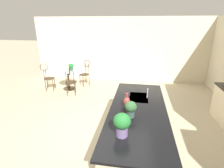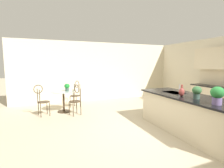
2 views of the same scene
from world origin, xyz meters
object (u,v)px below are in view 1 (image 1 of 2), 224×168
chair_by_island (85,72)px  chair_toward_desk (70,80)px  potted_plant_counter_near (131,108)px  potted_plant_counter_far (122,123)px  potted_plant_on_table (71,67)px  chair_near_window (48,76)px  bistro_table (68,78)px  vase_on_counter (127,102)px

chair_by_island → chair_toward_desk: same height
chair_toward_desk → potted_plant_counter_near: bearing=39.6°
chair_toward_desk → potted_plant_counter_far: bearing=33.5°
potted_plant_on_table → chair_toward_desk: bearing=17.9°
chair_near_window → chair_toward_desk: size_ratio=1.00×
chair_by_island → potted_plant_on_table: size_ratio=3.95×
chair_near_window → potted_plant_counter_near: 4.54m
chair_near_window → potted_plant_counter_near: (3.07, 3.31, 0.51)m
bistro_table → potted_plant_on_table: size_ratio=3.03×
chair_by_island → potted_plant_counter_near: (3.84, 2.07, 0.51)m
potted_plant_on_table → chair_by_island: bearing=141.7°
potted_plant_on_table → potted_plant_counter_far: potted_plant_counter_far is taller
potted_plant_counter_far → bistro_table: bearing=-147.0°
chair_by_island → potted_plant_counter_far: bearing=24.3°
potted_plant_on_table → potted_plant_counter_near: bearing=36.3°
bistro_table → potted_plant_counter_near: size_ratio=2.79×
potted_plant_counter_near → vase_on_counter: (-0.35, -0.10, -0.05)m
chair_near_window → chair_by_island: size_ratio=1.00×
chair_near_window → potted_plant_counter_far: (3.62, 3.22, 0.55)m
potted_plant_on_table → potted_plant_counter_near: size_ratio=0.92×
potted_plant_counter_near → vase_on_counter: bearing=-164.6°
bistro_table → vase_on_counter: bearing=40.2°
chair_by_island → chair_near_window: bearing=-58.0°
chair_toward_desk → potted_plant_on_table: bearing=-162.1°
chair_near_window → potted_plant_on_table: size_ratio=3.95×
potted_plant_on_table → potted_plant_counter_near: (3.35, 2.46, 0.19)m
chair_toward_desk → chair_by_island: bearing=170.1°
bistro_table → potted_plant_counter_near: potted_plant_counter_near is taller
potted_plant_counter_near → chair_toward_desk: bearing=-140.4°
chair_toward_desk → potted_plant_counter_far: 3.98m
potted_plant_counter_near → vase_on_counter: 0.37m
potted_plant_on_table → potted_plant_counter_far: size_ratio=0.75×
bistro_table → potted_plant_counter_far: bearing=33.0°
chair_near_window → potted_plant_on_table: (-0.28, 0.85, 0.32)m
chair_near_window → vase_on_counter: vase_on_counter is taller
chair_near_window → potted_plant_on_table: bearing=108.3°
chair_by_island → potted_plant_counter_far: potted_plant_counter_far is taller
vase_on_counter → potted_plant_counter_near: bearing=15.4°
chair_by_island → vase_on_counter: (3.49, 1.97, 0.46)m
chair_near_window → potted_plant_counter_far: size_ratio=2.95×
potted_plant_counter_far → potted_plant_counter_near: size_ratio=1.23×
chair_by_island → potted_plant_counter_near: bearing=28.3°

